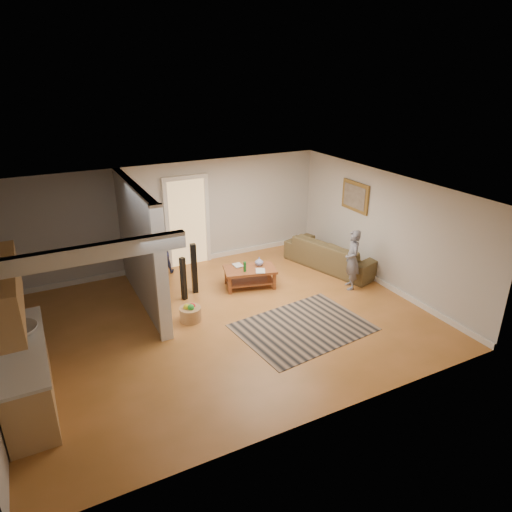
# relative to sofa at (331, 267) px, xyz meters

# --- Properties ---
(ground) EXTENTS (7.50, 7.50, 0.00)m
(ground) POSITION_rel_sofa_xyz_m (-3.30, -1.16, 0.00)
(ground) COLOR #965E26
(ground) RESTS_ON ground
(room_shell) EXTENTS (7.54, 6.02, 2.52)m
(room_shell) POSITION_rel_sofa_xyz_m (-4.37, -0.74, 1.46)
(room_shell) COLOR beige
(room_shell) RESTS_ON ground
(area_rug) EXTENTS (2.54, 1.98, 0.01)m
(area_rug) POSITION_rel_sofa_xyz_m (-2.12, -2.05, 0.01)
(area_rug) COLOR black
(area_rug) RESTS_ON ground
(sofa) EXTENTS (1.56, 2.51, 0.68)m
(sofa) POSITION_rel_sofa_xyz_m (0.00, 0.00, 0.00)
(sofa) COLOR #4D4226
(sofa) RESTS_ON ground
(coffee_table) EXTENTS (1.24, 0.91, 0.66)m
(coffee_table) POSITION_rel_sofa_xyz_m (-2.22, -0.04, 0.34)
(coffee_table) COLOR brown
(coffee_table) RESTS_ON ground
(tv_console) EXTENTS (0.63, 1.27, 1.04)m
(tv_console) POSITION_rel_sofa_xyz_m (-4.24, 1.03, 0.69)
(tv_console) COLOR brown
(tv_console) RESTS_ON ground
(speaker_left) EXTENTS (0.12, 0.12, 0.94)m
(speaker_left) POSITION_rel_sofa_xyz_m (-3.72, 0.04, 0.47)
(speaker_left) COLOR black
(speaker_left) RESTS_ON ground
(speaker_right) EXTENTS (0.12, 0.12, 1.11)m
(speaker_right) POSITION_rel_sofa_xyz_m (-3.41, 0.24, 0.56)
(speaker_right) COLOR black
(speaker_right) RESTS_ON ground
(toy_basket) EXTENTS (0.41, 0.41, 0.37)m
(toy_basket) POSITION_rel_sofa_xyz_m (-3.90, -0.84, 0.15)
(toy_basket) COLOR #A17D45
(toy_basket) RESTS_ON ground
(child) EXTENTS (0.49, 0.57, 1.33)m
(child) POSITION_rel_sofa_xyz_m (-0.30, -1.10, 0.00)
(child) COLOR slate
(child) RESTS_ON ground
(toddler) EXTENTS (0.56, 0.48, 1.03)m
(toddler) POSITION_rel_sofa_xyz_m (-3.74, 1.54, 0.00)
(toddler) COLOR #1F2341
(toddler) RESTS_ON ground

